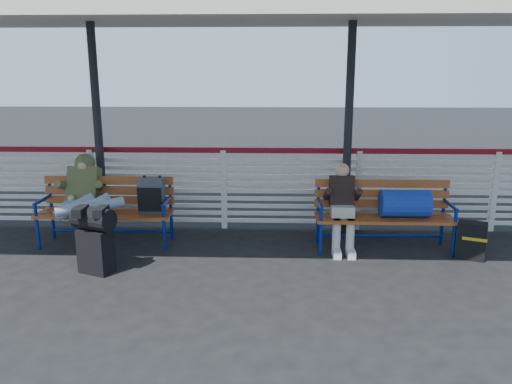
{
  "coord_description": "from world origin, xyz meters",
  "views": [
    {
      "loc": [
        0.74,
        -5.38,
        2.3
      ],
      "look_at": [
        0.52,
        1.0,
        0.78
      ],
      "focal_mm": 35.0,
      "sensor_mm": 36.0,
      "label": 1
    }
  ],
  "objects_px": {
    "luggage_stack": "(95,237)",
    "bench_left": "(121,202)",
    "traveler_man": "(86,201)",
    "suitcase_side": "(471,240)",
    "companion_person": "(342,206)",
    "bench_right": "(395,206)"
  },
  "relations": [
    {
      "from": "luggage_stack",
      "to": "bench_left",
      "type": "height_order",
      "value": "bench_left"
    },
    {
      "from": "traveler_man",
      "to": "suitcase_side",
      "type": "height_order",
      "value": "traveler_man"
    },
    {
      "from": "traveler_man",
      "to": "companion_person",
      "type": "height_order",
      "value": "traveler_man"
    },
    {
      "from": "traveler_man",
      "to": "suitcase_side",
      "type": "bearing_deg",
      "value": -0.82
    },
    {
      "from": "traveler_man",
      "to": "bench_right",
      "type": "bearing_deg",
      "value": 3.24
    },
    {
      "from": "luggage_stack",
      "to": "companion_person",
      "type": "relative_size",
      "value": 0.7
    },
    {
      "from": "bench_left",
      "to": "suitcase_side",
      "type": "relative_size",
      "value": 3.73
    },
    {
      "from": "luggage_stack",
      "to": "companion_person",
      "type": "distance_m",
      "value": 3.14
    },
    {
      "from": "companion_person",
      "to": "suitcase_side",
      "type": "xyz_separation_m",
      "value": [
        1.6,
        -0.3,
        -0.35
      ]
    },
    {
      "from": "bench_right",
      "to": "traveler_man",
      "type": "height_order",
      "value": "traveler_man"
    },
    {
      "from": "companion_person",
      "to": "suitcase_side",
      "type": "height_order",
      "value": "companion_person"
    },
    {
      "from": "luggage_stack",
      "to": "bench_left",
      "type": "bearing_deg",
      "value": 111.42
    },
    {
      "from": "bench_left",
      "to": "bench_right",
      "type": "height_order",
      "value": "bench_left"
    },
    {
      "from": "bench_left",
      "to": "traveler_man",
      "type": "height_order",
      "value": "traveler_man"
    },
    {
      "from": "luggage_stack",
      "to": "bench_right",
      "type": "distance_m",
      "value": 3.8
    },
    {
      "from": "traveler_man",
      "to": "companion_person",
      "type": "bearing_deg",
      "value": 3.88
    },
    {
      "from": "companion_person",
      "to": "suitcase_side",
      "type": "distance_m",
      "value": 1.67
    },
    {
      "from": "traveler_man",
      "to": "suitcase_side",
      "type": "xyz_separation_m",
      "value": [
        4.94,
        -0.07,
        -0.45
      ]
    },
    {
      "from": "companion_person",
      "to": "traveler_man",
      "type": "bearing_deg",
      "value": -176.12
    },
    {
      "from": "traveler_man",
      "to": "bench_left",
      "type": "bearing_deg",
      "value": 43.87
    },
    {
      "from": "bench_right",
      "to": "traveler_man",
      "type": "xyz_separation_m",
      "value": [
        -4.03,
        -0.23,
        0.09
      ]
    },
    {
      "from": "luggage_stack",
      "to": "suitcase_side",
      "type": "height_order",
      "value": "luggage_stack"
    }
  ]
}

